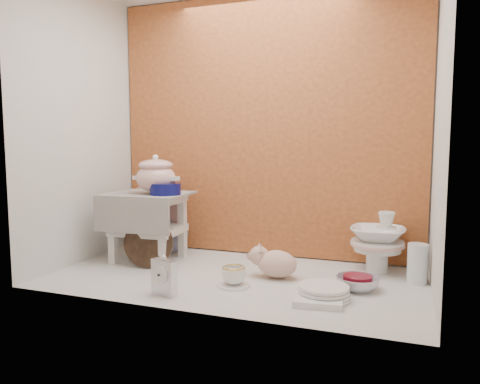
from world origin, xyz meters
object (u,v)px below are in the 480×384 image
Objects in this scene: blue_white_vase at (167,230)px; plush_pig at (277,263)px; soup_tureen at (156,174)px; gold_rim_teacup at (234,275)px; mantel_clock at (164,275)px; porcelain_tower at (377,242)px; floral_platter at (152,217)px; crystal_bowl at (358,283)px; step_stool at (149,227)px; dinner_plate_stack at (324,292)px.

blue_white_vase is 1.08× the size of plush_pig.
soup_tureen is 0.76m from gold_rim_teacup.
porcelain_tower is at bearing 55.57° from mantel_clock.
floral_platter reaches higher than mantel_clock.
mantel_clock is 1.09m from porcelain_tower.
plush_pig is at bearing 62.20° from mantel_clock.
step_stool is at bearing 173.44° from crystal_bowl.
blue_white_vase is 1.18m from dinner_plate_stack.
mantel_clock is at bearing -112.15° from plush_pig.
floral_platter is 0.95m from plush_pig.
mantel_clock is at bearing -154.99° from crystal_bowl.
mantel_clock reaches higher than gold_rim_teacup.
blue_white_vase is at bearing -0.73° from floral_platter.
soup_tureen is 0.62× the size of floral_platter.
gold_rim_teacup is at bearing -25.64° from soup_tureen.
plush_pig is 0.54m from porcelain_tower.
dinner_plate_stack is at bearing -4.19° from gold_rim_teacup.
soup_tureen reaches higher than crystal_bowl.
gold_rim_teacup reaches higher than dinner_plate_stack.
mantel_clock is at bearing -61.64° from blue_white_vase.
blue_white_vase is 0.81m from gold_rim_teacup.
dinner_plate_stack is (1.15, -0.53, -0.18)m from floral_platter.
blue_white_vase is 1.39× the size of crystal_bowl.
floral_platter is 1.31× the size of porcelain_tower.
soup_tureen is at bearing 163.00° from dinner_plate_stack.
dinner_plate_stack is at bearing -17.00° from soup_tureen.
crystal_bowl is (1.17, -0.36, -0.10)m from blue_white_vase.
soup_tureen reaches higher than gold_rim_teacup.
soup_tureen is at bearing -13.82° from step_stool.
gold_rim_teacup is (-0.15, -0.19, -0.02)m from plush_pig.
step_stool reaches higher than gold_rim_teacup.
blue_white_vase is (-0.07, 0.23, -0.35)m from soup_tureen.
floral_platter is (-0.11, 0.22, 0.02)m from step_stool.
crystal_bowl is at bearing -100.47° from porcelain_tower.
soup_tureen is 0.81× the size of porcelain_tower.
mantel_clock is 0.69m from dinner_plate_stack.
soup_tureen reaches higher than porcelain_tower.
porcelain_tower is at bearing 6.15° from step_stool.
step_stool reaches higher than dinner_plate_stack.
mantel_clock is 0.91× the size of crystal_bowl.
step_stool is 1.95× the size of dinner_plate_stack.
crystal_bowl is (0.54, 0.15, -0.02)m from gold_rim_teacup.
mantel_clock is at bearing -56.67° from soup_tureen.
crystal_bowl is at bearing -16.94° from blue_white_vase.
gold_rim_teacup is 0.56m from crystal_bowl.
dinner_plate_stack is at bearing -18.27° from plush_pig.
dinner_plate_stack is (1.04, -0.53, -0.10)m from blue_white_vase.
plush_pig is (0.71, -0.08, -0.41)m from soup_tureen.
dinner_plate_stack is 1.17× the size of crystal_bowl.
floral_platter reaches higher than blue_white_vase.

